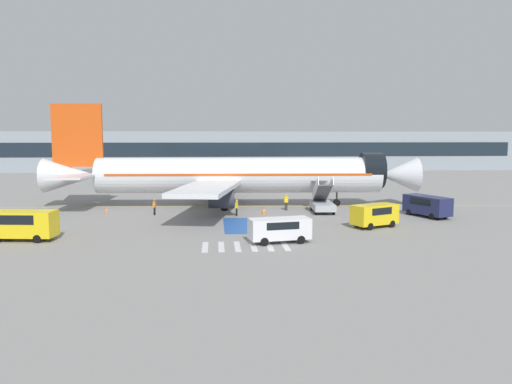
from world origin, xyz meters
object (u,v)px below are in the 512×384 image
fuel_tanker (190,179)px  service_van_2 (22,223)px  airliner (234,175)px  service_van_3 (375,214)px  service_van_1 (280,228)px  ground_crew_2 (237,207)px  boarding_stairs_forward (322,203)px  traffic_cone_0 (106,210)px  service_van_0 (427,204)px  traffic_cone_1 (264,211)px  terminal_building (256,151)px  ground_crew_1 (286,201)px  ground_crew_0 (154,206)px

fuel_tanker → service_van_2: (-11.34, -36.36, -0.33)m
airliner → service_van_3: (12.13, -14.39, -2.45)m
airliner → service_van_1: 20.53m
airliner → fuel_tanker: bearing=-159.0°
service_van_3 → ground_crew_2: service_van_3 is taller
service_van_1 → airliner: bearing=177.6°
airliner → service_van_2: bearing=-41.5°
boarding_stairs_forward → traffic_cone_0: boarding_stairs_forward is taller
service_van_0 → traffic_cone_1: bearing=-32.6°
traffic_cone_0 → terminal_building: (21.79, 67.44, 4.40)m
fuel_tanker → ground_crew_2: fuel_tanker is taller
service_van_2 → terminal_building: size_ratio=0.04×
traffic_cone_1 → service_van_1: bearing=-90.8°
ground_crew_2 → traffic_cone_1: size_ratio=2.58×
service_van_0 → service_van_3: 8.95m
service_van_3 → terminal_building: 78.65m
airliner → service_van_3: 18.98m
traffic_cone_1 → airliner: bearing=117.2°
service_van_1 → service_van_3: size_ratio=1.06×
service_van_2 → ground_crew_2: service_van_2 is taller
boarding_stairs_forward → traffic_cone_0: bearing=178.8°
service_van_2 → service_van_3: service_van_2 is taller
service_van_0 → terminal_building: terminal_building is taller
traffic_cone_0 → traffic_cone_1: size_ratio=0.72×
service_van_0 → traffic_cone_1: (-16.40, 3.37, -0.95)m
fuel_tanker → ground_crew_1: 25.09m
service_van_0 → ground_crew_2: size_ratio=3.22×
service_van_0 → ground_crew_2: service_van_0 is taller
airliner → terminal_building: (7.86, 64.07, 0.94)m
traffic_cone_0 → service_van_3: bearing=-22.9°
service_van_3 → service_van_1: bearing=-83.7°
service_van_0 → traffic_cone_1: service_van_0 is taller
fuel_tanker → traffic_cone_0: (-7.87, -22.05, -1.50)m
traffic_cone_1 → ground_crew_1: bearing=39.3°
service_van_3 → ground_crew_1: service_van_3 is taller
fuel_tanker → airliner: bearing=-65.8°
fuel_tanker → terminal_building: bearing=79.1°
ground_crew_2 → service_van_0: bearing=99.2°
service_van_0 → traffic_cone_0: size_ratio=11.50×
airliner → service_van_1: bearing=10.8°
airliner → traffic_cone_0: (-13.93, -3.37, -3.45)m
service_van_0 → service_van_2: service_van_2 is taller
service_van_0 → boarding_stairs_forward: bearing=-42.7°
service_van_0 → ground_crew_1: service_van_0 is taller
boarding_stairs_forward → ground_crew_0: boarding_stairs_forward is taller
ground_crew_1 → terminal_building: terminal_building is taller
ground_crew_0 → traffic_cone_1: (11.45, -0.02, -0.63)m
ground_crew_0 → terminal_building: (16.38, 69.76, 3.68)m
service_van_0 → ground_crew_0: 28.06m
traffic_cone_1 → terminal_building: (4.93, 69.78, 4.31)m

